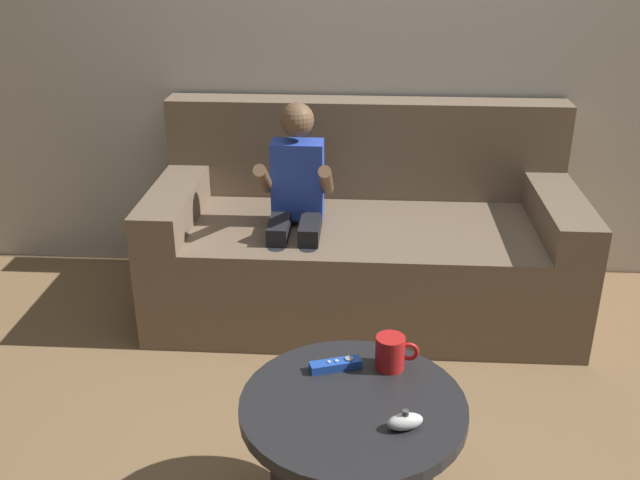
{
  "coord_description": "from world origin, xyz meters",
  "views": [
    {
      "loc": [
        -0.04,
        -1.72,
        1.57
      ],
      "look_at": [
        -0.18,
        0.44,
        0.59
      ],
      "focal_mm": 40.4,
      "sensor_mm": 36.0,
      "label": 1
    }
  ],
  "objects_px": {
    "game_remote_blue_near_edge": "(336,365)",
    "person_seated_on_couch": "(296,204)",
    "coffee_table": "(353,425)",
    "coffee_mug": "(391,352)",
    "couch": "(363,242)",
    "nunchuk_white": "(405,421)"
  },
  "relations": [
    {
      "from": "game_remote_blue_near_edge",
      "to": "couch",
      "type": "bearing_deg",
      "value": 86.81
    },
    {
      "from": "person_seated_on_couch",
      "to": "coffee_table",
      "type": "bearing_deg",
      "value": -77.48
    },
    {
      "from": "couch",
      "to": "game_remote_blue_near_edge",
      "type": "xyz_separation_m",
      "value": [
        -0.07,
        -1.19,
        0.17
      ]
    },
    {
      "from": "nunchuk_white",
      "to": "person_seated_on_couch",
      "type": "bearing_deg",
      "value": 106.95
    },
    {
      "from": "coffee_table",
      "to": "game_remote_blue_near_edge",
      "type": "height_order",
      "value": "game_remote_blue_near_edge"
    },
    {
      "from": "couch",
      "to": "person_seated_on_couch",
      "type": "xyz_separation_m",
      "value": [
        -0.27,
        -0.17,
        0.24
      ]
    },
    {
      "from": "coffee_table",
      "to": "game_remote_blue_near_edge",
      "type": "xyz_separation_m",
      "value": [
        -0.05,
        0.14,
        0.09
      ]
    },
    {
      "from": "person_seated_on_couch",
      "to": "coffee_table",
      "type": "distance_m",
      "value": 1.18
    },
    {
      "from": "person_seated_on_couch",
      "to": "coffee_table",
      "type": "xyz_separation_m",
      "value": [
        0.25,
        -1.15,
        -0.16
      ]
    },
    {
      "from": "person_seated_on_couch",
      "to": "nunchuk_white",
      "type": "height_order",
      "value": "person_seated_on_couch"
    },
    {
      "from": "couch",
      "to": "game_remote_blue_near_edge",
      "type": "relative_size",
      "value": 12.09
    },
    {
      "from": "game_remote_blue_near_edge",
      "to": "nunchuk_white",
      "type": "bearing_deg",
      "value": -53.34
    },
    {
      "from": "game_remote_blue_near_edge",
      "to": "person_seated_on_couch",
      "type": "bearing_deg",
      "value": 101.39
    },
    {
      "from": "couch",
      "to": "coffee_mug",
      "type": "xyz_separation_m",
      "value": [
        0.08,
        -1.17,
        0.21
      ]
    },
    {
      "from": "person_seated_on_couch",
      "to": "game_remote_blue_near_edge",
      "type": "height_order",
      "value": "person_seated_on_couch"
    },
    {
      "from": "coffee_table",
      "to": "coffee_mug",
      "type": "relative_size",
      "value": 4.92
    },
    {
      "from": "game_remote_blue_near_edge",
      "to": "coffee_mug",
      "type": "bearing_deg",
      "value": 6.46
    },
    {
      "from": "coffee_table",
      "to": "coffee_mug",
      "type": "xyz_separation_m",
      "value": [
        0.1,
        0.15,
        0.13
      ]
    },
    {
      "from": "coffee_table",
      "to": "nunchuk_white",
      "type": "height_order",
      "value": "nunchuk_white"
    },
    {
      "from": "person_seated_on_couch",
      "to": "coffee_table",
      "type": "height_order",
      "value": "person_seated_on_couch"
    },
    {
      "from": "couch",
      "to": "coffee_table",
      "type": "distance_m",
      "value": 1.32
    },
    {
      "from": "nunchuk_white",
      "to": "coffee_mug",
      "type": "relative_size",
      "value": 0.84
    }
  ]
}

